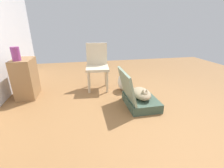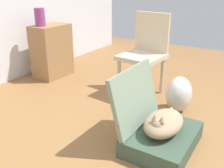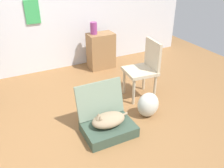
# 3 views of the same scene
# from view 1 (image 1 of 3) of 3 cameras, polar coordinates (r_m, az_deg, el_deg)

# --- Properties ---
(ground_plane) EXTENTS (7.68, 7.68, 0.00)m
(ground_plane) POSITION_cam_1_polar(r_m,az_deg,el_deg) (2.37, 11.38, -11.66)
(ground_plane) COLOR olive
(ground_plane) RESTS_ON ground
(suitcase_base) EXTENTS (0.64, 0.48, 0.14)m
(suitcase_base) POSITION_cam_1_polar(r_m,az_deg,el_deg) (2.63, 10.59, -6.35)
(suitcase_base) COLOR #384C3D
(suitcase_base) RESTS_ON ground
(suitcase_lid) EXTENTS (0.64, 0.16, 0.47)m
(suitcase_lid) POSITION_cam_1_polar(r_m,az_deg,el_deg) (2.42, 5.47, -0.55)
(suitcase_lid) COLOR gray
(suitcase_lid) RESTS_ON suitcase_base
(cat) EXTENTS (0.52, 0.28, 0.20)m
(cat) POSITION_cam_1_polar(r_m,az_deg,el_deg) (2.56, 10.85, -3.45)
(cat) COLOR #998466
(cat) RESTS_ON suitcase_base
(plastic_bag_white) EXTENTS (0.32, 0.25, 0.37)m
(plastic_bag_white) POSITION_cam_1_polar(r_m,az_deg,el_deg) (3.14, 4.47, 0.79)
(plastic_bag_white) COLOR silver
(plastic_bag_white) RESTS_ON ground
(side_table) EXTENTS (0.51, 0.32, 0.71)m
(side_table) POSITION_cam_1_polar(r_m,az_deg,el_deg) (3.23, -29.24, 1.89)
(side_table) COLOR olive
(side_table) RESTS_ON ground
(vase_tall) EXTENTS (0.13, 0.13, 0.23)m
(vase_tall) POSITION_cam_1_polar(r_m,az_deg,el_deg) (3.02, -32.06, 9.42)
(vase_tall) COLOR #8C387A
(vase_tall) RESTS_ON side_table
(chair) EXTENTS (0.50, 0.49, 0.92)m
(chair) POSITION_cam_1_polar(r_m,az_deg,el_deg) (3.18, -5.50, 7.10)
(chair) COLOR beige
(chair) RESTS_ON ground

